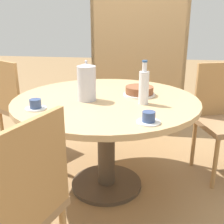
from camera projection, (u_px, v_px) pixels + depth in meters
ground_plane at (107, 185)px, 2.21m from camera, size 14.00×14.00×0.00m
dining_table at (106, 117)px, 2.03m from camera, size 1.31×1.31×0.71m
chair_a at (21, 105)px, 2.59m from camera, size 0.58×0.58×0.91m
chair_b at (13, 208)px, 1.19m from camera, size 0.53×0.53×0.91m
chair_c at (224, 117)px, 2.28m from camera, size 0.53×0.53×0.91m
bookshelf at (138, 57)px, 3.31m from camera, size 1.08×0.28×1.61m
coffee_pot at (87, 82)px, 1.90m from camera, size 0.13×0.13×0.28m
water_bottle at (144, 87)px, 1.82m from camera, size 0.07×0.07×0.29m
cake_main at (139, 91)px, 2.05m from camera, size 0.23×0.23×0.07m
cup_a at (149, 118)px, 1.52m from camera, size 0.13×0.13×0.06m
cup_b at (36, 105)px, 1.75m from camera, size 0.13×0.13×0.06m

